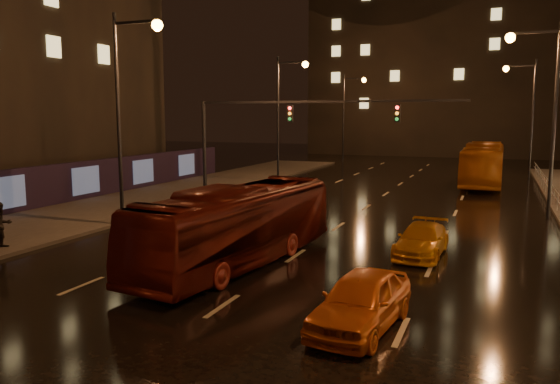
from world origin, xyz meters
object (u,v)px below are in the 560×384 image
taxi_near (361,301)px  taxi_far (422,240)px  bus_red (238,225)px  pedestrian_b (1,225)px  bus_curb (483,164)px

taxi_near → taxi_far: size_ratio=1.02×
bus_red → pedestrian_b: bearing=-162.6°
pedestrian_b → bus_curb: bearing=-22.4°
bus_red → taxi_far: bearing=39.3°
taxi_far → bus_curb: bearing=88.9°
bus_red → taxi_near: (5.50, -4.23, -0.72)m
bus_red → pedestrian_b: (-9.50, -1.76, -0.37)m
bus_curb → taxi_near: size_ratio=2.81×
bus_curb → taxi_far: size_ratio=2.88×
bus_curb → bus_red: bearing=-104.6°
bus_curb → pedestrian_b: bus_curb is taller
pedestrian_b → bus_red: bearing=-71.7°
taxi_far → pedestrian_b: (-15.46, -5.55, 0.47)m
taxi_near → bus_curb: bearing=93.3°
bus_curb → taxi_near: 31.72m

